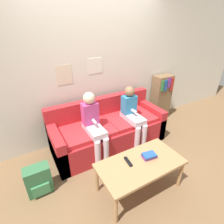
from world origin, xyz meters
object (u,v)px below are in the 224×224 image
at_px(couch, 108,131).
at_px(tv_remote, 128,162).
at_px(backpack, 39,180).
at_px(coffee_table, 140,165).
at_px(person_right, 133,114).
at_px(person_left, 94,124).
at_px(bookshelf, 161,97).

bearing_deg(couch, tv_remote, -104.08).
bearing_deg(backpack, couch, 19.26).
xyz_separation_m(couch, coffee_table, (-0.11, -1.05, 0.12)).
bearing_deg(backpack, person_right, 8.77).
relative_size(person_left, tv_remote, 6.41).
bearing_deg(couch, bookshelf, 11.42).
relative_size(person_right, backpack, 2.60).
relative_size(person_left, bookshelf, 1.11).
distance_m(couch, backpack, 1.35).
xyz_separation_m(person_left, bookshelf, (1.87, 0.49, -0.13)).
bearing_deg(person_right, person_left, 179.41).
bearing_deg(couch, coffee_table, -95.97).
xyz_separation_m(coffee_table, bookshelf, (1.63, 1.36, 0.09)).
bearing_deg(tv_remote, coffee_table, -26.34).
height_order(person_left, bookshelf, person_left).
xyz_separation_m(person_left, tv_remote, (0.11, -0.78, -0.16)).
xyz_separation_m(coffee_table, person_left, (-0.24, 0.87, 0.22)).
distance_m(coffee_table, person_right, 1.01).
relative_size(couch, backpack, 4.82).
bearing_deg(tv_remote, backpack, 159.23).
bearing_deg(coffee_table, backpack, 152.46).
height_order(person_right, backpack, person_right).
bearing_deg(person_right, coffee_table, -119.57).
relative_size(person_left, backpack, 2.70).
height_order(coffee_table, bookshelf, bookshelf).
bearing_deg(tv_remote, couch, 82.03).
xyz_separation_m(person_left, backpack, (-0.92, -0.26, -0.43)).
distance_m(person_left, backpack, 1.05).
xyz_separation_m(couch, person_left, (-0.35, -0.18, 0.34)).
distance_m(person_right, tv_remote, 1.00).
height_order(coffee_table, tv_remote, tv_remote).
distance_m(bookshelf, backpack, 2.90).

